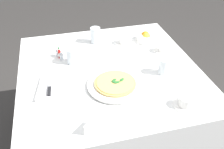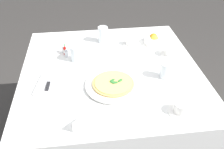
{
  "view_description": "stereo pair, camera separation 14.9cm",
  "coord_description": "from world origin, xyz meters",
  "px_view_note": "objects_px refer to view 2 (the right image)",
  "views": [
    {
      "loc": [
        -1.26,
        0.3,
        1.65
      ],
      "look_at": [
        -0.09,
        0.0,
        0.76
      ],
      "focal_mm": 39.25,
      "sensor_mm": 36.0,
      "label": 1
    },
    {
      "loc": [
        -1.28,
        0.15,
        1.65
      ],
      "look_at": [
        -0.09,
        0.0,
        0.76
      ],
      "focal_mm": 39.25,
      "sensor_mm": 36.0,
      "label": 2
    }
  ],
  "objects_px": {
    "citrus_bowl": "(154,40)",
    "hot_sauce_bottle": "(65,50)",
    "water_glass_back_corner": "(103,35)",
    "napkin_folded": "(50,83)",
    "coffee_cup_near_right": "(181,108)",
    "dinner_knife": "(49,81)",
    "menu_card": "(80,123)",
    "coffee_cup_far_right": "(131,42)",
    "pepper_shaker": "(66,53)",
    "water_glass_near_left": "(166,71)",
    "salt_shaker": "(64,49)",
    "pizza_plate": "(113,85)",
    "water_glass_far_left": "(76,54)",
    "coffee_cup_center_back": "(170,51)",
    "pizza": "(113,83)"
  },
  "relations": [
    {
      "from": "water_glass_near_left",
      "to": "napkin_folded",
      "type": "xyz_separation_m",
      "value": [
        0.01,
        0.7,
        -0.03
      ]
    },
    {
      "from": "napkin_folded",
      "to": "pepper_shaker",
      "type": "relative_size",
      "value": 4.26
    },
    {
      "from": "pizza",
      "to": "coffee_cup_center_back",
      "type": "height_order",
      "value": "coffee_cup_center_back"
    },
    {
      "from": "napkin_folded",
      "to": "pepper_shaker",
      "type": "distance_m",
      "value": 0.31
    },
    {
      "from": "water_glass_back_corner",
      "to": "hot_sauce_bottle",
      "type": "height_order",
      "value": "water_glass_back_corner"
    },
    {
      "from": "napkin_folded",
      "to": "citrus_bowl",
      "type": "relative_size",
      "value": 1.6
    },
    {
      "from": "coffee_cup_center_back",
      "to": "water_glass_near_left",
      "type": "relative_size",
      "value": 1.3
    },
    {
      "from": "water_glass_far_left",
      "to": "dinner_knife",
      "type": "bearing_deg",
      "value": 146.67
    },
    {
      "from": "pizza_plate",
      "to": "water_glass_far_left",
      "type": "xyz_separation_m",
      "value": [
        0.31,
        0.21,
        0.03
      ]
    },
    {
      "from": "water_glass_back_corner",
      "to": "napkin_folded",
      "type": "bearing_deg",
      "value": 142.98
    },
    {
      "from": "pizza",
      "to": "coffee_cup_near_right",
      "type": "xyz_separation_m",
      "value": [
        -0.25,
        -0.32,
        0.0
      ]
    },
    {
      "from": "water_glass_near_left",
      "to": "salt_shaker",
      "type": "xyz_separation_m",
      "value": [
        0.37,
        0.63,
        -0.02
      ]
    },
    {
      "from": "pepper_shaker",
      "to": "menu_card",
      "type": "xyz_separation_m",
      "value": [
        -0.65,
        -0.08,
        0.0
      ]
    },
    {
      "from": "pizza_plate",
      "to": "water_glass_far_left",
      "type": "relative_size",
      "value": 3.12
    },
    {
      "from": "pizza_plate",
      "to": "hot_sauce_bottle",
      "type": "relative_size",
      "value": 3.93
    },
    {
      "from": "water_glass_near_left",
      "to": "water_glass_far_left",
      "type": "bearing_deg",
      "value": 64.12
    },
    {
      "from": "citrus_bowl",
      "to": "coffee_cup_far_right",
      "type": "bearing_deg",
      "value": 91.26
    },
    {
      "from": "pizza_plate",
      "to": "dinner_knife",
      "type": "bearing_deg",
      "value": 79.38
    },
    {
      "from": "pizza",
      "to": "coffee_cup_far_right",
      "type": "bearing_deg",
      "value": -22.57
    },
    {
      "from": "pepper_shaker",
      "to": "coffee_cup_center_back",
      "type": "bearing_deg",
      "value": -95.48
    },
    {
      "from": "coffee_cup_near_right",
      "to": "napkin_folded",
      "type": "height_order",
      "value": "coffee_cup_near_right"
    },
    {
      "from": "coffee_cup_far_right",
      "to": "pepper_shaker",
      "type": "xyz_separation_m",
      "value": [
        -0.11,
        0.48,
        -0.0
      ]
    },
    {
      "from": "water_glass_back_corner",
      "to": "pepper_shaker",
      "type": "xyz_separation_m",
      "value": [
        -0.18,
        0.27,
        -0.03
      ]
    },
    {
      "from": "citrus_bowl",
      "to": "hot_sauce_bottle",
      "type": "relative_size",
      "value": 1.81
    },
    {
      "from": "coffee_cup_near_right",
      "to": "hot_sauce_bottle",
      "type": "relative_size",
      "value": 1.57
    },
    {
      "from": "water_glass_near_left",
      "to": "citrus_bowl",
      "type": "height_order",
      "value": "water_glass_near_left"
    },
    {
      "from": "coffee_cup_near_right",
      "to": "water_glass_back_corner",
      "type": "height_order",
      "value": "water_glass_back_corner"
    },
    {
      "from": "water_glass_back_corner",
      "to": "pepper_shaker",
      "type": "bearing_deg",
      "value": 123.99
    },
    {
      "from": "coffee_cup_near_right",
      "to": "dinner_knife",
      "type": "bearing_deg",
      "value": 65.15
    },
    {
      "from": "water_glass_near_left",
      "to": "citrus_bowl",
      "type": "xyz_separation_m",
      "value": [
        0.43,
        -0.04,
        -0.02
      ]
    },
    {
      "from": "coffee_cup_near_right",
      "to": "pepper_shaker",
      "type": "xyz_separation_m",
      "value": [
        0.62,
        0.6,
        -0.0
      ]
    },
    {
      "from": "pizza",
      "to": "coffee_cup_center_back",
      "type": "xyz_separation_m",
      "value": [
        0.3,
        -0.44,
        0.01
      ]
    },
    {
      "from": "water_glass_near_left",
      "to": "menu_card",
      "type": "height_order",
      "value": "water_glass_near_left"
    },
    {
      "from": "coffee_cup_far_right",
      "to": "water_glass_near_left",
      "type": "distance_m",
      "value": 0.44
    },
    {
      "from": "coffee_cup_near_right",
      "to": "coffee_cup_center_back",
      "type": "xyz_separation_m",
      "value": [
        0.55,
        -0.12,
        0.0
      ]
    },
    {
      "from": "napkin_folded",
      "to": "menu_card",
      "type": "xyz_separation_m",
      "value": [
        -0.35,
        -0.17,
        0.02
      ]
    },
    {
      "from": "pepper_shaker",
      "to": "water_glass_near_left",
      "type": "bearing_deg",
      "value": -117.41
    },
    {
      "from": "coffee_cup_near_right",
      "to": "coffee_cup_far_right",
      "type": "height_order",
      "value": "same"
    },
    {
      "from": "citrus_bowl",
      "to": "hot_sauce_bottle",
      "type": "bearing_deg",
      "value": 97.25
    },
    {
      "from": "coffee_cup_near_right",
      "to": "menu_card",
      "type": "bearing_deg",
      "value": 94.19
    },
    {
      "from": "napkin_folded",
      "to": "hot_sauce_bottle",
      "type": "xyz_separation_m",
      "value": [
        0.33,
        -0.08,
        0.02
      ]
    },
    {
      "from": "pizza",
      "to": "water_glass_far_left",
      "type": "relative_size",
      "value": 2.33
    },
    {
      "from": "pizza",
      "to": "coffee_cup_near_right",
      "type": "bearing_deg",
      "value": -128.08
    },
    {
      "from": "coffee_cup_near_right",
      "to": "pepper_shaker",
      "type": "bearing_deg",
      "value": 44.13
    },
    {
      "from": "water_glass_far_left",
      "to": "water_glass_near_left",
      "type": "bearing_deg",
      "value": -115.88
    },
    {
      "from": "coffee_cup_far_right",
      "to": "citrus_bowl",
      "type": "height_order",
      "value": "citrus_bowl"
    },
    {
      "from": "coffee_cup_near_right",
      "to": "water_glass_far_left",
      "type": "xyz_separation_m",
      "value": [
        0.56,
        0.53,
        0.02
      ]
    },
    {
      "from": "water_glass_near_left",
      "to": "pepper_shaker",
      "type": "distance_m",
      "value": 0.68
    },
    {
      "from": "water_glass_far_left",
      "to": "dinner_knife",
      "type": "relative_size",
      "value": 0.53
    },
    {
      "from": "napkin_folded",
      "to": "pizza",
      "type": "bearing_deg",
      "value": -89.84
    }
  ]
}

